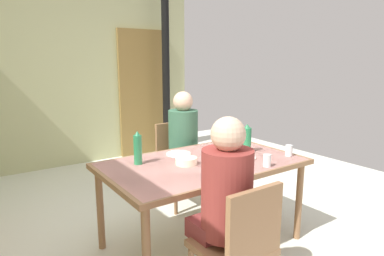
{
  "coord_description": "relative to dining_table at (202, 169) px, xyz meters",
  "views": [
    {
      "loc": [
        -1.22,
        -2.31,
        1.53
      ],
      "look_at": [
        0.34,
        -0.06,
        0.97
      ],
      "focal_mm": 31.49,
      "sensor_mm": 36.0,
      "label": 1
    }
  ],
  "objects": [
    {
      "name": "cutlery_fork_near",
      "position": [
        0.2,
        0.23,
        0.06
      ],
      "size": [
        0.03,
        0.15,
        0.0
      ],
      "primitive_type": "cube",
      "rotation": [
        0.0,
        0.0,
        4.64
      ],
      "color": "silver",
      "rests_on": "dining_table"
    },
    {
      "name": "chair_far_diner",
      "position": [
        0.28,
        0.83,
        -0.16
      ],
      "size": [
        0.4,
        0.4,
        0.87
      ],
      "rotation": [
        0.0,
        0.0,
        3.14
      ],
      "color": "#956A46",
      "rests_on": "ground_plane"
    },
    {
      "name": "drinking_glass_by_near_diner",
      "position": [
        0.32,
        -0.39,
        0.11
      ],
      "size": [
        0.06,
        0.06,
        0.1
      ],
      "primitive_type": "cylinder",
      "color": "silver",
      "rests_on": "dining_table"
    },
    {
      "name": "dinner_plate_near_left",
      "position": [
        -0.05,
        0.28,
        0.07
      ],
      "size": [
        0.21,
        0.21,
        0.01
      ],
      "primitive_type": "cylinder",
      "color": "white",
      "rests_on": "dining_table"
    },
    {
      "name": "chair_near_diner",
      "position": [
        -0.35,
        -0.83,
        -0.16
      ],
      "size": [
        0.4,
        0.4,
        0.87
      ],
      "color": "#956A46",
      "rests_on": "ground_plane"
    },
    {
      "name": "water_bottle_green_near",
      "position": [
        0.48,
        -0.0,
        0.18
      ],
      "size": [
        0.08,
        0.08,
        0.26
      ],
      "color": "#237C4A",
      "rests_on": "dining_table"
    },
    {
      "name": "person_near_diner",
      "position": [
        -0.35,
        -0.69,
        0.12
      ],
      "size": [
        0.3,
        0.37,
        0.77
      ],
      "color": "brown",
      "rests_on": "ground_plane"
    },
    {
      "name": "door_wooden",
      "position": [
        0.88,
        2.83,
        0.34
      ],
      "size": [
        0.8,
        0.05,
        2.0
      ],
      "primitive_type": "cube",
      "color": "olive",
      "rests_on": "ground_plane"
    },
    {
      "name": "stove_pipe_column",
      "position": [
        1.16,
        2.56,
        0.77
      ],
      "size": [
        0.12,
        0.12,
        2.87
      ],
      "primitive_type": "cylinder",
      "color": "black",
      "rests_on": "ground_plane"
    },
    {
      "name": "dinner_plate_near_right",
      "position": [
        0.33,
        -0.13,
        0.07
      ],
      "size": [
        0.2,
        0.2,
        0.01
      ],
      "primitive_type": "cylinder",
      "color": "white",
      "rests_on": "dining_table"
    },
    {
      "name": "drinking_glass_by_far_diner",
      "position": [
        0.7,
        -0.29,
        0.11
      ],
      "size": [
        0.06,
        0.06,
        0.1
      ],
      "primitive_type": "cylinder",
      "color": "silver",
      "rests_on": "dining_table"
    },
    {
      "name": "wall_back",
      "position": [
        -0.34,
        2.91,
        0.77
      ],
      "size": [
        4.11,
        0.1,
        2.87
      ],
      "primitive_type": "cube",
      "color": "#B4B684",
      "rests_on": "ground_plane"
    },
    {
      "name": "water_bottle_green_far",
      "position": [
        -0.46,
        0.23,
        0.19
      ],
      "size": [
        0.07,
        0.07,
        0.27
      ],
      "color": "#267A4B",
      "rests_on": "dining_table"
    },
    {
      "name": "serving_bowl_center",
      "position": [
        -0.15,
        0.01,
        0.09
      ],
      "size": [
        0.17,
        0.17,
        0.05
      ],
      "primitive_type": "cylinder",
      "color": "#EDE8C9",
      "rests_on": "dining_table"
    },
    {
      "name": "dining_table",
      "position": [
        0.0,
        0.0,
        0.0
      ],
      "size": [
        1.59,
        0.96,
        0.72
      ],
      "color": "#956A46",
      "rests_on": "ground_plane"
    },
    {
      "name": "ground_plane",
      "position": [
        -0.34,
        0.21,
        -0.66
      ],
      "size": [
        7.02,
        7.02,
        0.0
      ],
      "primitive_type": "plane",
      "color": "silver"
    },
    {
      "name": "cutlery_knife_near",
      "position": [
        0.4,
        0.33,
        0.06
      ],
      "size": [
        0.12,
        0.12,
        0.0
      ],
      "primitive_type": "cube",
      "rotation": [
        0.0,
        0.0,
        3.91
      ],
      "color": "silver",
      "rests_on": "dining_table"
    },
    {
      "name": "person_far_diner",
      "position": [
        0.28,
        0.69,
        0.12
      ],
      "size": [
        0.3,
        0.37,
        0.77
      ],
      "rotation": [
        0.0,
        0.0,
        3.14
      ],
      "color": "#3E6145",
      "rests_on": "ground_plane"
    }
  ]
}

